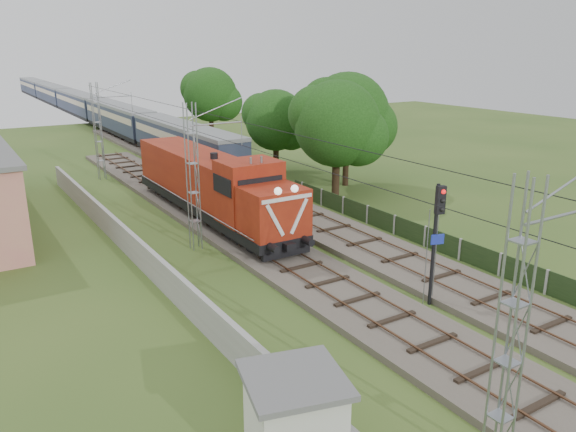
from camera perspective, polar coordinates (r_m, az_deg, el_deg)
ground at (r=23.66m, az=9.39°, el=-10.44°), size 140.00×140.00×0.00m
track_main at (r=28.69m, az=0.18°, el=-4.78°), size 4.20×70.00×0.45m
track_side at (r=41.78m, az=-3.51°, el=2.16°), size 4.20×80.00×0.45m
catenary at (r=30.53m, az=-9.56°, el=3.92°), size 3.31×70.00×8.00m
boundary_wall at (r=30.33m, az=-15.46°, el=-3.06°), size 0.25×40.00×1.50m
fence at (r=30.67m, az=17.08°, el=-3.27°), size 0.12×32.00×1.20m
locomotive at (r=35.88m, az=-7.75°, el=3.19°), size 3.23×18.47×4.69m
coach_rake at (r=94.24m, az=-20.46°, el=10.72°), size 2.86×106.94×3.31m
signal_post at (r=24.09m, az=14.92°, el=-0.77°), size 0.58×0.46×5.39m
relay_hut at (r=15.70m, az=0.65°, el=-20.01°), size 3.12×3.12×2.65m
tree_a at (r=41.25m, az=5.11°, el=9.22°), size 6.59×6.28×8.54m
tree_b at (r=44.76m, az=6.14°, el=10.11°), size 6.89×6.57×8.94m
tree_c at (r=49.72m, az=-1.18°, el=9.64°), size 5.59×5.33×7.25m
tree_d at (r=67.55m, az=-7.83°, el=12.07°), size 6.56×6.25×8.51m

